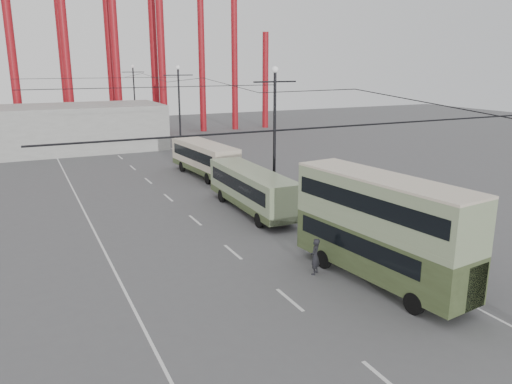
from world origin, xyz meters
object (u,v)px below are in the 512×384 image
double_decker_bus (381,224)px  single_decker_green (252,188)px  single_decker_cream (204,157)px  pedestrian (315,256)px

double_decker_bus → single_decker_green: bearing=84.7°
double_decker_bus → single_decker_cream: double_decker_bus is taller
single_decker_cream → pedestrian: bearing=-101.1°
double_decker_bus → pedestrian: 3.40m
double_decker_bus → pedestrian: size_ratio=5.31×
double_decker_bus → single_decker_green: (-0.37, 12.46, -1.14)m
double_decker_bus → pedestrian: double_decker_bus is taller
single_decker_green → single_decker_cream: bearing=86.5°
single_decker_cream → pedestrian: single_decker_cream is taller
single_decker_green → double_decker_bus: bearing=-87.4°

